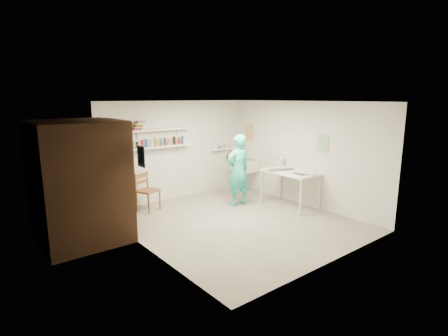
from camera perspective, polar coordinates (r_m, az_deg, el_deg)
floor at (r=7.19m, az=2.01°, el=-8.81°), size 4.00×4.50×0.02m
ceiling at (r=6.74m, az=2.16°, el=10.87°), size 4.00×4.50×0.02m
wall_back at (r=8.67m, az=-7.70°, el=2.89°), size 4.00×0.02×2.40m
wall_front at (r=5.39m, az=17.95°, el=-2.85°), size 4.00×0.02×2.40m
wall_left at (r=5.78m, az=-13.22°, el=-1.64°), size 0.02×4.50×2.40m
wall_right at (r=8.29m, az=12.69°, el=2.31°), size 0.02×4.50×2.40m
doorway_recess at (r=6.77m, az=-16.83°, el=-1.65°), size 0.02×0.90×2.00m
corridor_box at (r=6.55m, az=-22.62°, el=-2.06°), size 1.40×1.50×2.10m
door_lintel at (r=6.63m, az=-17.20°, el=7.24°), size 0.06×1.05×0.10m
door_jamb_near at (r=6.33m, az=-14.96°, el=-2.45°), size 0.06×0.10×2.00m
door_jamb_far at (r=7.24m, az=-18.17°, el=-0.91°), size 0.06×0.10×2.00m
shelf_lower at (r=8.30m, az=-10.23°, el=3.47°), size 1.50×0.22×0.03m
shelf_upper at (r=8.25m, az=-10.32°, el=6.22°), size 1.50×0.22×0.03m
ledge_shelf at (r=9.37m, az=-0.30°, el=3.14°), size 0.70×0.14×0.03m
poster_left at (r=5.77m, az=-13.39°, el=1.87°), size 0.01×0.28×0.36m
poster_right_a at (r=9.45m, az=4.15°, el=5.80°), size 0.01×0.34×0.42m
poster_right_b at (r=7.91m, az=15.79°, el=3.92°), size 0.01×0.30×0.38m
belfast_sink at (r=9.34m, az=3.41°, el=0.48°), size 0.48×0.60×0.30m
man at (r=8.04m, az=2.35°, el=-0.36°), size 0.63×0.43×1.67m
wall_clock at (r=8.14m, az=1.30°, el=1.79°), size 0.30×0.05×0.30m
wooden_chair at (r=7.90m, az=-12.31°, el=-3.63°), size 0.55×0.54×0.91m
work_table at (r=8.18m, az=10.73°, el=-3.36°), size 0.74×1.24×0.83m
desk_lamp at (r=8.52m, az=9.27°, el=1.65°), size 0.16×0.16×0.16m
spray_cans at (r=8.28m, az=-10.25°, el=4.15°), size 1.34×0.06×0.17m
book_stack at (r=8.00m, az=-13.78°, el=6.72°), size 0.30×0.14×0.20m
ledge_pots at (r=9.36m, az=-0.30°, el=3.50°), size 0.48×0.07×0.09m
papers at (r=8.08m, az=10.85°, el=-0.41°), size 0.30×0.22×0.03m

